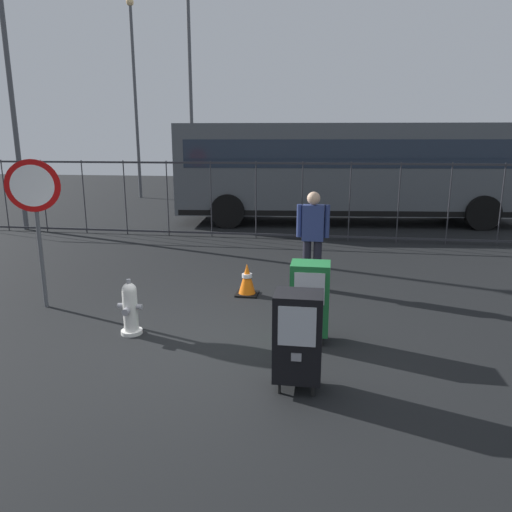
{
  "coord_description": "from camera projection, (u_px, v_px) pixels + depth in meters",
  "views": [
    {
      "loc": [
        1.3,
        -5.21,
        2.45
      ],
      "look_at": [
        0.3,
        1.2,
        0.9
      ],
      "focal_mm": 33.24,
      "sensor_mm": 36.0,
      "label": 1
    }
  ],
  "objects": [
    {
      "name": "newspaper_box_secondary",
      "position": [
        310.0,
        298.0,
        5.9
      ],
      "size": [
        0.48,
        0.42,
        1.02
      ],
      "color": "black",
      "rests_on": "ground_plane"
    },
    {
      "name": "street_light_near_left",
      "position": [
        11.0,
        89.0,
        12.86
      ],
      "size": [
        0.32,
        0.32,
        6.66
      ],
      "color": "#4C4F54",
      "rests_on": "ground_plane"
    },
    {
      "name": "traffic_cone",
      "position": [
        247.0,
        280.0,
        7.79
      ],
      "size": [
        0.36,
        0.36,
        0.53
      ],
      "color": "black",
      "rests_on": "ground_plane"
    },
    {
      "name": "fence_barrier",
      "position": [
        279.0,
        200.0,
        12.23
      ],
      "size": [
        18.03,
        0.04,
        2.0
      ],
      "color": "#2D2D33",
      "rests_on": "ground_plane"
    },
    {
      "name": "newspaper_box_primary",
      "position": [
        298.0,
        336.0,
        4.74
      ],
      "size": [
        0.48,
        0.42,
        1.02
      ],
      "color": "black",
      "rests_on": "ground_plane"
    },
    {
      "name": "fire_hydrant",
      "position": [
        130.0,
        308.0,
        6.17
      ],
      "size": [
        0.33,
        0.32,
        0.75
      ],
      "color": "silver",
      "rests_on": "ground_plane"
    },
    {
      "name": "stop_sign",
      "position": [
        35.0,
        203.0,
        6.9
      ],
      "size": [
        0.71,
        0.31,
        2.23
      ],
      "color": "#4C4F54",
      "rests_on": "ground_plane"
    },
    {
      "name": "street_light_near_right",
      "position": [
        135.0,
        89.0,
        20.74
      ],
      "size": [
        0.32,
        0.32,
        8.39
      ],
      "color": "#4C4F54",
      "rests_on": "ground_plane"
    },
    {
      "name": "street_light_far_left",
      "position": [
        190.0,
        85.0,
        18.42
      ],
      "size": [
        0.32,
        0.32,
        8.12
      ],
      "color": "#4C4F54",
      "rests_on": "ground_plane"
    },
    {
      "name": "bus_near",
      "position": [
        349.0,
        168.0,
        14.68
      ],
      "size": [
        10.7,
        3.64,
        3.0
      ],
      "rotation": [
        0.0,
        0.0,
        0.11
      ],
      "color": "#4C5156",
      "rests_on": "ground_plane"
    },
    {
      "name": "ground_plane",
      "position": [
        217.0,
        349.0,
        5.77
      ],
      "size": [
        60.0,
        60.0,
        0.0
      ],
      "primitive_type": "plane",
      "color": "black"
    },
    {
      "name": "pedestrian",
      "position": [
        313.0,
        235.0,
        7.97
      ],
      "size": [
        0.55,
        0.22,
        1.67
      ],
      "color": "black",
      "rests_on": "ground_plane"
    }
  ]
}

